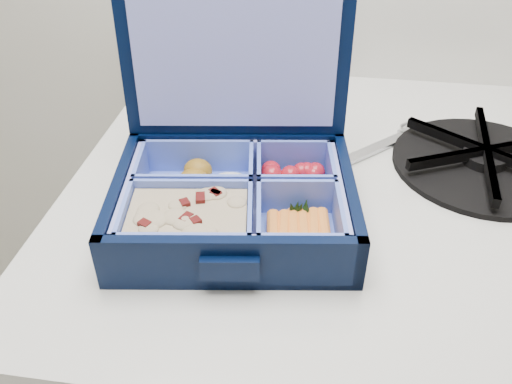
# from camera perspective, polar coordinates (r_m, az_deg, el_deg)

# --- Properties ---
(bento_box) EXTENTS (0.23, 0.20, 0.05)m
(bento_box) POSITION_cam_1_polar(r_m,az_deg,el_deg) (0.49, -2.30, -1.10)
(bento_box) COLOR black
(bento_box) RESTS_ON stove
(burner_grate) EXTENTS (0.25, 0.25, 0.03)m
(burner_grate) POSITION_cam_1_polar(r_m,az_deg,el_deg) (0.63, 22.98, 3.53)
(burner_grate) COLOR black
(burner_grate) RESTS_ON stove
(burner_grate_rear) EXTENTS (0.21, 0.21, 0.02)m
(burner_grate_rear) POSITION_cam_1_polar(r_m,az_deg,el_deg) (0.75, 2.43, 11.73)
(burner_grate_rear) COLOR black
(burner_grate_rear) RESTS_ON stove
(fork) EXTENTS (0.16, 0.15, 0.01)m
(fork) POSITION_cam_1_polar(r_m,az_deg,el_deg) (0.60, 10.56, 3.70)
(fork) COLOR #B2B3BB
(fork) RESTS_ON stove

